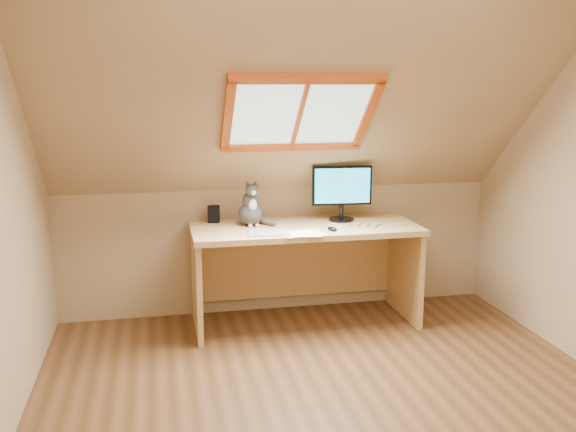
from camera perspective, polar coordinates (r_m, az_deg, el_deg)
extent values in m
plane|color=brown|center=(3.81, 4.54, -16.87)|extent=(3.50, 3.50, 0.00)
cube|color=tan|center=(1.85, 20.68, -8.53)|extent=(3.50, 0.02, 2.40)
cube|color=tan|center=(5.21, -0.76, -2.97)|extent=(3.50, 0.02, 1.00)
cube|color=tan|center=(4.29, 1.21, 10.11)|extent=(3.50, 1.56, 1.41)
cube|color=#B2E0CC|center=(4.37, 0.98, 9.22)|extent=(0.90, 0.53, 0.48)
cube|color=#D14F13|center=(4.37, 0.98, 9.22)|extent=(1.02, 0.64, 0.59)
cube|color=tan|center=(4.83, 1.48, -1.07)|extent=(1.70, 0.74, 0.04)
cube|color=tan|center=(4.81, -8.13, -5.99)|extent=(0.04, 0.67, 0.73)
cube|color=tan|center=(5.17, 10.35, -4.83)|extent=(0.04, 0.67, 0.73)
cube|color=tan|center=(5.25, 0.60, -4.39)|extent=(1.60, 0.03, 0.51)
cylinder|color=black|center=(5.01, 4.76, -0.29)|extent=(0.20, 0.20, 0.02)
cylinder|color=black|center=(4.99, 4.77, 0.41)|extent=(0.03, 0.03, 0.11)
cube|color=black|center=(4.96, 4.81, 2.73)|extent=(0.46, 0.07, 0.30)
cube|color=blue|center=(4.93, 4.87, 2.69)|extent=(0.43, 0.04, 0.27)
ellipsoid|color=#433F3C|center=(4.82, -3.38, 0.15)|extent=(0.22, 0.25, 0.16)
ellipsoid|color=#433F3C|center=(4.79, -3.34, 1.23)|extent=(0.14, 0.14, 0.18)
ellipsoid|color=silver|center=(4.75, -3.15, 0.90)|extent=(0.06, 0.04, 0.10)
ellipsoid|color=#433F3C|center=(4.74, -3.22, 2.33)|extent=(0.11, 0.10, 0.09)
sphere|color=silver|center=(4.70, -3.07, 2.06)|extent=(0.04, 0.04, 0.04)
cone|color=#433F3C|center=(4.74, -3.64, 2.87)|extent=(0.05, 0.05, 0.06)
cone|color=#433F3C|center=(4.76, -2.93, 2.91)|extent=(0.05, 0.05, 0.06)
cube|color=black|center=(4.95, -6.62, 0.17)|extent=(0.10, 0.10, 0.13)
cube|color=#B2B2B7|center=(4.55, -1.69, -1.51)|extent=(0.32, 0.26, 0.01)
ellipsoid|color=black|center=(4.65, 3.94, -1.15)|extent=(0.09, 0.11, 0.03)
cube|color=white|center=(4.56, 1.48, -1.53)|extent=(0.33, 0.27, 0.00)
cube|color=white|center=(4.56, 1.48, -1.51)|extent=(0.32, 0.24, 0.00)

